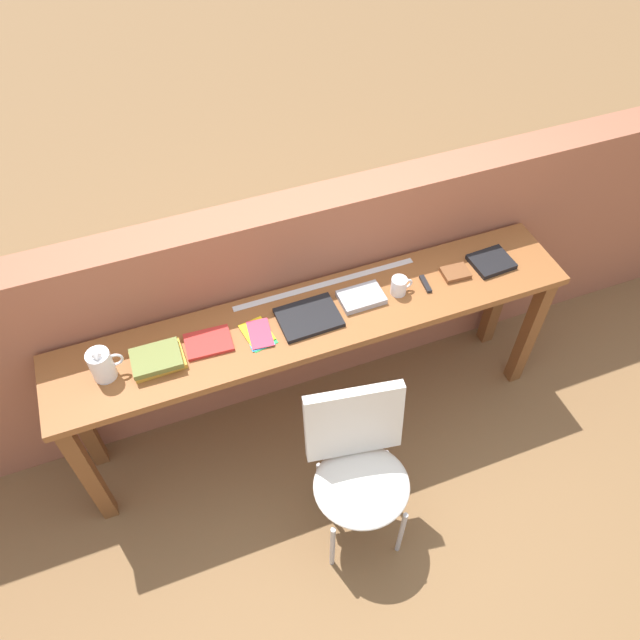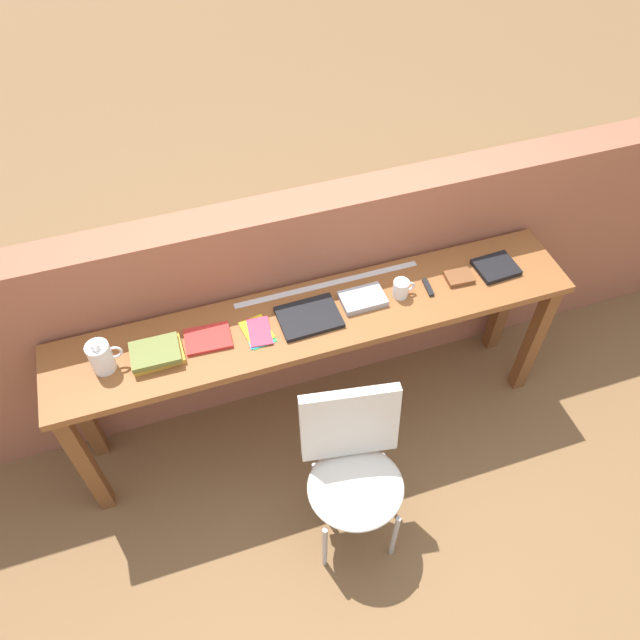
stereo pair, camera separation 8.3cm
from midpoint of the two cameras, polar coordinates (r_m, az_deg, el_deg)
name	(u,v)px [view 2 (the right image)]	position (r m, az deg, el deg)	size (l,w,h in m)	color
ground_plane	(334,460)	(3.47, 2.02, -12.70)	(40.00, 40.00, 0.00)	brown
brick_wall_back	(297,298)	(3.29, -1.40, 1.99)	(6.00, 0.20, 1.28)	#9E5B42
sideboard	(317,334)	(3.01, 0.49, -1.29)	(2.50, 0.44, 0.88)	brown
chair_white_moulded	(353,465)	(2.87, 3.92, -13.15)	(0.51, 0.52, 0.89)	silver
pitcher_white	(101,357)	(2.79, -18.57, -3.23)	(0.14, 0.10, 0.18)	white
book_stack_leftmost	(156,353)	(2.81, -13.94, -2.99)	(0.23, 0.18, 0.06)	gold
magazine_cycling	(208,339)	(2.83, -9.39, -1.70)	(0.21, 0.15, 0.02)	red
pamphlet_pile_colourful	(258,332)	(2.84, -4.86, -1.11)	(0.14, 0.19, 0.01)	green
book_open_centre	(309,317)	(2.88, -0.19, 0.26)	(0.28, 0.21, 0.02)	black
book_grey_hardcover	(363,299)	(2.95, 4.73, 1.94)	(0.21, 0.14, 0.03)	#9E9EA3
mug	(401,288)	(2.98, 8.24, 2.86)	(0.11, 0.08, 0.09)	white
multitool_folded	(428,287)	(3.06, 10.62, 2.93)	(0.02, 0.11, 0.02)	black
leather_journal_brown	(459,277)	(3.13, 13.34, 3.81)	(0.13, 0.10, 0.02)	brown
book_repair_rightmost	(496,267)	(3.23, 16.51, 4.63)	(0.20, 0.17, 0.03)	black
ruler_metal_back_edge	(328,284)	(3.03, 1.49, 3.28)	(0.93, 0.03, 0.00)	silver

